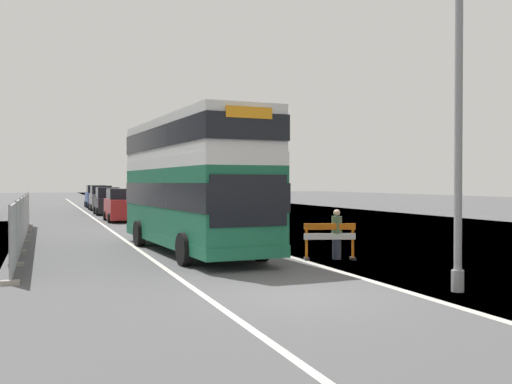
# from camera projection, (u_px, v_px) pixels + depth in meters

# --- Properties ---
(ground) EXTENTS (140.00, 280.00, 0.10)m
(ground) POSITION_uv_depth(u_px,v_px,m) (313.00, 294.00, 13.44)
(ground) COLOR #4C4C4F
(double_decker_bus) EXTENTS (3.33, 10.54, 4.76)m
(double_decker_bus) POSITION_uv_depth(u_px,v_px,m) (192.00, 182.00, 21.06)
(double_decker_bus) COLOR #196042
(double_decker_bus) RESTS_ON ground
(lamppost_foreground) EXTENTS (0.29, 0.70, 9.72)m
(lamppost_foreground) POSITION_uv_depth(u_px,v_px,m) (459.00, 90.00, 13.41)
(lamppost_foreground) COLOR gray
(lamppost_foreground) RESTS_ON ground
(roadworks_barrier) EXTENTS (1.71, 0.91, 1.18)m
(roadworks_barrier) POSITION_uv_depth(u_px,v_px,m) (330.00, 237.00, 19.05)
(roadworks_barrier) COLOR orange
(roadworks_barrier) RESTS_ON ground
(construction_site_fence) EXTENTS (0.44, 20.60, 1.97)m
(construction_site_fence) POSITION_uv_depth(u_px,v_px,m) (23.00, 221.00, 23.92)
(construction_site_fence) COLOR #A8AAAD
(construction_site_fence) RESTS_ON ground
(car_oncoming_near) EXTENTS (1.99, 4.39, 2.11)m
(car_oncoming_near) POSITION_uv_depth(u_px,v_px,m) (121.00, 206.00, 37.84)
(car_oncoming_near) COLOR maroon
(car_oncoming_near) RESTS_ON ground
(car_receding_mid) EXTENTS (1.92, 3.87, 2.13)m
(car_receding_mid) POSITION_uv_depth(u_px,v_px,m) (107.00, 202.00, 45.67)
(car_receding_mid) COLOR black
(car_receding_mid) RESTS_ON ground
(car_receding_far) EXTENTS (2.05, 4.18, 2.22)m
(car_receding_far) POSITION_uv_depth(u_px,v_px,m) (101.00, 199.00, 52.94)
(car_receding_far) COLOR slate
(car_receding_far) RESTS_ON ground
(car_far_side) EXTENTS (2.09, 4.21, 2.23)m
(car_far_side) POSITION_uv_depth(u_px,v_px,m) (96.00, 197.00, 59.16)
(car_far_side) COLOR navy
(car_far_side) RESTS_ON ground
(pedestrian_at_kerb) EXTENTS (0.34, 0.34, 1.63)m
(pedestrian_at_kerb) POSITION_uv_depth(u_px,v_px,m) (337.00, 234.00, 19.18)
(pedestrian_at_kerb) COLOR #2D3342
(pedestrian_at_kerb) RESTS_ON ground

